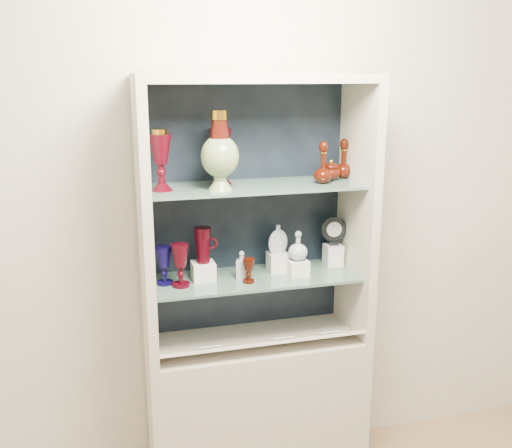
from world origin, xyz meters
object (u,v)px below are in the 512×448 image
object	(u,v)px
ruby_decanter_a	(323,160)
ruby_goblet_tall	(180,265)
cameo_medallion	(334,230)
ruby_decanter_b	(344,157)
enamel_urn	(220,151)
pedestal_lamp_right	(221,154)
cobalt_goblet	(164,265)
lidded_bowl	(331,170)
clear_square_bottle	(242,265)
ruby_pitcher	(203,245)
pedestal_lamp_left	(161,160)
clear_round_decanter	(298,246)
flat_flask	(278,239)
ruby_goblet_small	(249,271)

from	to	relation	value
ruby_decanter_a	ruby_goblet_tall	bearing A→B (deg)	179.78
cameo_medallion	ruby_decanter_b	bearing A→B (deg)	9.21
enamel_urn	ruby_decanter_a	world-z (taller)	enamel_urn
ruby_goblet_tall	ruby_decanter_a	bearing A→B (deg)	-0.22
pedestal_lamp_right	cobalt_goblet	xyz separation A→B (m)	(-0.27, -0.06, -0.47)
ruby_decanter_b	lidded_bowl	xyz separation A→B (m)	(-0.08, -0.04, -0.05)
clear_square_bottle	ruby_pitcher	bearing A→B (deg)	167.87
pedestal_lamp_right	ruby_goblet_tall	xyz separation A→B (m)	(-0.20, -0.10, -0.46)
ruby_goblet_tall	clear_square_bottle	world-z (taller)	ruby_goblet_tall
pedestal_lamp_left	ruby_pitcher	size ratio (longest dim) A/B	1.59
ruby_decanter_b	ruby_pitcher	bearing A→B (deg)	-176.42
cameo_medallion	lidded_bowl	bearing A→B (deg)	-129.86
clear_round_decanter	ruby_decanter_a	bearing A→B (deg)	-4.68
clear_square_bottle	cameo_medallion	distance (m)	0.49
pedestal_lamp_right	flat_flask	xyz separation A→B (m)	(0.26, -0.03, -0.39)
pedestal_lamp_right	ruby_decanter_a	xyz separation A→B (m)	(0.43, -0.10, -0.03)
pedestal_lamp_left	clear_square_bottle	size ratio (longest dim) A/B	1.95
lidded_bowl	ruby_pitcher	xyz separation A→B (m)	(-0.59, -0.00, -0.31)
pedestal_lamp_left	ruby_pitcher	bearing A→B (deg)	12.64
ruby_decanter_a	ruby_goblet_tall	distance (m)	0.77
enamel_urn	ruby_goblet_tall	bearing A→B (deg)	170.12
ruby_decanter_a	flat_flask	world-z (taller)	ruby_decanter_a
pedestal_lamp_right	clear_round_decanter	bearing A→B (deg)	-16.04
ruby_decanter_a	ruby_goblet_small	size ratio (longest dim) A/B	1.94
lidded_bowl	ruby_pitcher	bearing A→B (deg)	-179.69
ruby_pitcher	flat_flask	xyz separation A→B (m)	(0.35, 0.02, -0.00)
pedestal_lamp_right	ruby_pitcher	world-z (taller)	pedestal_lamp_right
ruby_decanter_a	cobalt_goblet	bearing A→B (deg)	176.14
cobalt_goblet	pedestal_lamp_right	bearing A→B (deg)	11.74
ruby_decanter_b	ruby_pitcher	world-z (taller)	ruby_decanter_b
lidded_bowl	clear_square_bottle	bearing A→B (deg)	-174.75
clear_square_bottle	cobalt_goblet	bearing A→B (deg)	175.92
cobalt_goblet	enamel_urn	bearing A→B (deg)	-17.50
clear_square_bottle	flat_flask	bearing A→B (deg)	15.61
ruby_goblet_tall	ruby_pitcher	xyz separation A→B (m)	(0.11, 0.06, 0.07)
ruby_goblet_small	flat_flask	bearing A→B (deg)	31.90
enamel_urn	cobalt_goblet	size ratio (longest dim) A/B	1.92
pedestal_lamp_left	enamel_urn	world-z (taller)	enamel_urn
cameo_medallion	ruby_decanter_a	bearing A→B (deg)	-127.65
ruby_goblet_tall	cameo_medallion	bearing A→B (deg)	7.53
ruby_pitcher	cobalt_goblet	bearing A→B (deg)	-167.77
lidded_bowl	clear_round_decanter	bearing A→B (deg)	-162.22
lidded_bowl	pedestal_lamp_left	bearing A→B (deg)	-176.88
cobalt_goblet	clear_square_bottle	world-z (taller)	cobalt_goblet
ruby_goblet_small	cobalt_goblet	bearing A→B (deg)	167.96
pedestal_lamp_right	lidded_bowl	distance (m)	0.51
ruby_pitcher	clear_round_decanter	xyz separation A→B (m)	(0.42, -0.05, -0.02)
enamel_urn	lidded_bowl	bearing A→B (deg)	9.71
pedestal_lamp_right	ruby_goblet_tall	world-z (taller)	pedestal_lamp_right
pedestal_lamp_right	cameo_medallion	size ratio (longest dim) A/B	1.85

